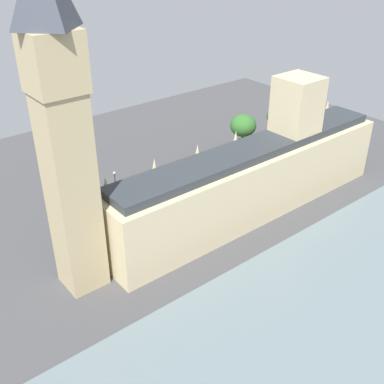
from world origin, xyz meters
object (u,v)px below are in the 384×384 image
Objects in this scene: plane_tree_corner at (243,126)px; plane_tree_by_river_gate at (277,123)px; parliament_building at (257,175)px; pedestrian_far_end at (192,206)px; pedestrian_kerbside at (121,236)px; street_lamp_midblock at (115,181)px; plane_tree_trailing at (277,116)px; clock_tower at (63,129)px; car_black_opposite_hall at (135,212)px; double_decker_bus_near_tower at (214,173)px; double_decker_bus_leading at (261,157)px; car_blue_under_trees at (166,205)px.

plane_tree_corner is 1.31× the size of plane_tree_by_river_gate.
parliament_building is 15.70m from pedestrian_far_end.
pedestrian_kerbside is 0.24× the size of street_lamp_midblock.
street_lamp_midblock is (-0.41, 52.94, -2.41)m from plane_tree_trailing.
clock_tower is at bearing 106.23° from plane_tree_trailing.
plane_tree_trailing is at bearing 31.40° from pedestrian_far_end.
clock_tower is 30.49m from pedestrian_kerbside.
pedestrian_far_end is 0.22× the size of street_lamp_midblock.
car_black_opposite_hall is 12.46m from pedestrian_far_end.
pedestrian_kerbside is (-6.07, 29.63, -1.88)m from double_decker_bus_near_tower.
pedestrian_kerbside reaches higher than pedestrian_far_end.
double_decker_bus_leading is 14.92m from double_decker_bus_near_tower.
clock_tower is 36.33m from street_lamp_midblock.
double_decker_bus_near_tower is at bearing -4.74° from parliament_building.
parliament_building is 6.96× the size of plane_tree_trailing.
pedestrian_far_end is at bearing 94.85° from double_decker_bus_leading.
clock_tower is 62.80m from double_decker_bus_leading.
plane_tree_trailing is at bearing -73.77° from clock_tower.
car_black_opposite_hall is (12.18, -18.28, -27.27)m from clock_tower.
plane_tree_trailing is 52.99m from street_lamp_midblock.
parliament_building is 14.92× the size of car_blue_under_trees.
clock_tower is 76.56m from plane_tree_by_river_gate.
plane_tree_by_river_gate is (7.69, -14.43, 3.20)m from double_decker_bus_leading.
clock_tower is at bearing 96.20° from double_decker_bus_leading.
double_decker_bus_leading is 2.34× the size of car_blue_under_trees.
car_black_opposite_hall is at bearing 83.80° from double_decker_bus_leading.
double_decker_bus_leading and double_decker_bus_near_tower have the same top height.
plane_tree_trailing reaches higher than double_decker_bus_leading.
pedestrian_kerbside is 0.16× the size of plane_tree_corner.
plane_tree_corner is at bearing 81.68° from plane_tree_by_river_gate.
double_decker_bus_leading reaches higher than pedestrian_far_end.
plane_tree_corner reaches higher than street_lamp_midblock.
pedestrian_kerbside is at bearing -60.22° from clock_tower.
parliament_building reaches higher than double_decker_bus_near_tower.
double_decker_bus_near_tower is 23.03m from car_black_opposite_hall.
street_lamp_midblock is at bearing 91.12° from plane_tree_corner.
car_black_opposite_hall is at bearing 57.04° from parliament_building.
pedestrian_kerbside is (6.65, -11.61, -27.40)m from clock_tower.
plane_tree_corner reaches higher than car_blue_under_trees.
plane_tree_by_river_gate is at bearing -67.69° from double_decker_bus_leading.
clock_tower reaches higher than double_decker_bus_near_tower.
plane_tree_corner is 40.07m from street_lamp_midblock.
car_blue_under_trees is 2.72× the size of pedestrian_kerbside.
pedestrian_far_end is 0.15× the size of plane_tree_corner.
car_blue_under_trees is at bearing 50.39° from parliament_building.
plane_tree_trailing reaches higher than plane_tree_by_river_gate.
double_decker_bus_leading is at bearing 119.95° from plane_tree_trailing.
street_lamp_midblock reaches higher than pedestrian_kerbside.
street_lamp_midblock is at bearing 90.44° from plane_tree_trailing.
plane_tree_by_river_gate is at bearing 96.28° from car_blue_under_trees.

